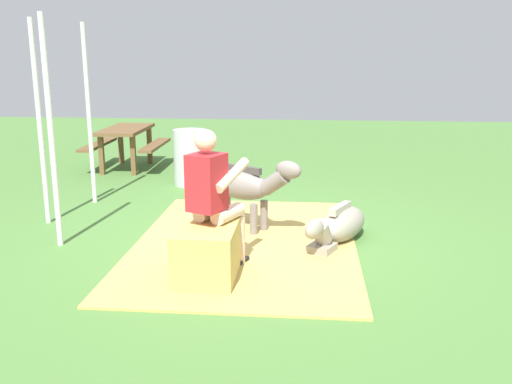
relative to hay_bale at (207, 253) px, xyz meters
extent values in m
plane|color=#4C7A38|center=(1.12, -0.31, -0.25)|extent=(24.00, 24.00, 0.00)
cube|color=tan|center=(1.01, -0.25, -0.24)|extent=(3.51, 2.39, 0.02)
cube|color=tan|center=(0.00, 0.00, 0.00)|extent=(0.79, 0.54, 0.51)
cylinder|color=beige|center=(0.27, 0.01, 0.32)|extent=(0.42, 0.29, 0.14)
cylinder|color=beige|center=(0.46, -0.07, 0.00)|extent=(0.11, 0.11, 0.51)
cube|color=black|center=(0.46, -0.07, -0.22)|extent=(0.24, 0.18, 0.06)
cylinder|color=beige|center=(0.19, -0.17, 0.32)|extent=(0.42, 0.29, 0.14)
cylinder|color=beige|center=(0.37, -0.25, 0.00)|extent=(0.11, 0.11, 0.51)
cube|color=black|center=(0.37, -0.25, -0.22)|extent=(0.24, 0.18, 0.06)
cube|color=red|center=(0.05, 0.00, 0.65)|extent=(0.39, 0.38, 0.52)
cylinder|color=beige|center=(0.28, 0.07, 0.70)|extent=(0.49, 0.29, 0.26)
cylinder|color=beige|center=(0.15, -0.22, 0.70)|extent=(0.49, 0.29, 0.26)
sphere|color=beige|center=(0.05, 0.00, 1.03)|extent=(0.20, 0.20, 0.20)
ellipsoid|color=slate|center=(1.53, -0.12, 0.29)|extent=(0.71, 0.88, 0.34)
cylinder|color=slate|center=(1.47, -0.41, -0.07)|extent=(0.09, 0.09, 0.38)
cylinder|color=slate|center=(1.30, -0.31, -0.07)|extent=(0.09, 0.09, 0.38)
cylinder|color=slate|center=(1.76, 0.07, -0.07)|extent=(0.09, 0.09, 0.38)
cylinder|color=slate|center=(1.59, 0.17, -0.07)|extent=(0.09, 0.09, 0.38)
cylinder|color=slate|center=(1.27, -0.55, 0.39)|extent=(0.34, 0.41, 0.33)
ellipsoid|color=slate|center=(1.17, -0.70, 0.55)|extent=(0.30, 0.36, 0.20)
cube|color=#433D3A|center=(1.53, -0.12, 0.48)|extent=(0.36, 0.54, 0.08)
cylinder|color=#433D3A|center=(1.77, 0.28, 0.24)|extent=(0.07, 0.07, 0.30)
ellipsoid|color=gray|center=(1.26, -1.31, -0.07)|extent=(0.97, 0.74, 0.36)
cube|color=gray|center=(0.78, -1.08, -0.20)|extent=(0.36, 0.34, 0.10)
cylinder|color=gray|center=(0.76, -1.07, -0.01)|extent=(0.34, 0.29, 0.30)
ellipsoid|color=gray|center=(0.60, -0.99, 0.07)|extent=(0.34, 0.28, 0.20)
cube|color=#B5A999|center=(1.19, -1.28, 0.13)|extent=(0.43, 0.26, 0.08)
cylinder|color=#B2B2B7|center=(3.80, 0.94, 0.19)|extent=(0.53, 0.53, 0.89)
cylinder|color=silver|center=(0.78, 1.78, 0.97)|extent=(0.06, 0.06, 2.45)
cylinder|color=silver|center=(2.59, 2.08, 0.97)|extent=(0.06, 0.06, 2.45)
cylinder|color=silver|center=(1.58, 2.29, 0.97)|extent=(0.06, 0.06, 2.45)
cube|color=brown|center=(4.97, 2.37, 0.47)|extent=(1.52, 0.73, 0.06)
cube|color=brown|center=(4.98, 1.84, 0.19)|extent=(1.51, 0.27, 0.05)
cube|color=brown|center=(4.96, 2.90, 0.19)|extent=(1.51, 0.27, 0.05)
cube|color=brown|center=(5.51, 2.66, 0.09)|extent=(0.08, 0.08, 0.69)
cube|color=brown|center=(5.53, 2.10, 0.09)|extent=(0.08, 0.08, 0.69)
cube|color=brown|center=(4.41, 2.64, 0.09)|extent=(0.08, 0.08, 0.69)
cube|color=brown|center=(4.43, 2.08, 0.09)|extent=(0.08, 0.08, 0.69)
camera|label=1|loc=(-4.80, -0.89, 1.78)|focal=39.15mm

